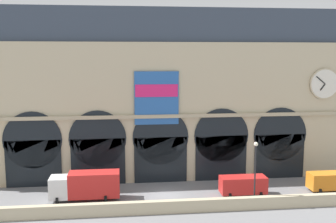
{
  "coord_description": "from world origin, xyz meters",
  "views": [
    {
      "loc": [
        -4.6,
        -42.83,
        15.77
      ],
      "look_at": [
        0.92,
        5.0,
        8.92
      ],
      "focal_mm": 42.42,
      "sensor_mm": 36.0,
      "label": 1
    }
  ],
  "objects_px": {
    "box_truck_midwest": "(86,185)",
    "van_mideast": "(243,185)",
    "street_lamp_quayside": "(255,165)",
    "van_east": "(331,181)"
  },
  "relations": [
    {
      "from": "box_truck_midwest",
      "to": "van_mideast",
      "type": "bearing_deg",
      "value": -1.83
    },
    {
      "from": "van_mideast",
      "to": "street_lamp_quayside",
      "type": "height_order",
      "value": "street_lamp_quayside"
    },
    {
      "from": "box_truck_midwest",
      "to": "van_mideast",
      "type": "xyz_separation_m",
      "value": [
        17.52,
        -0.56,
        -0.45
      ]
    },
    {
      "from": "box_truck_midwest",
      "to": "van_mideast",
      "type": "relative_size",
      "value": 1.44
    },
    {
      "from": "box_truck_midwest",
      "to": "van_mideast",
      "type": "distance_m",
      "value": 17.54
    },
    {
      "from": "box_truck_midwest",
      "to": "street_lamp_quayside",
      "type": "xyz_separation_m",
      "value": [
        17.74,
        -3.82,
        2.71
      ]
    },
    {
      "from": "box_truck_midwest",
      "to": "street_lamp_quayside",
      "type": "height_order",
      "value": "street_lamp_quayside"
    },
    {
      "from": "box_truck_midwest",
      "to": "van_mideast",
      "type": "height_order",
      "value": "box_truck_midwest"
    },
    {
      "from": "van_mideast",
      "to": "box_truck_midwest",
      "type": "bearing_deg",
      "value": 178.17
    },
    {
      "from": "van_east",
      "to": "van_mideast",
      "type": "bearing_deg",
      "value": -178.59
    }
  ]
}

